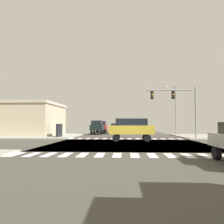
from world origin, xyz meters
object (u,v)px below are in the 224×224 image
object	(u,v)px
street_lamp	(174,106)
pickup_middle_2	(97,127)
traffic_signal_mast	(176,101)
suv_trailing_3	(102,126)
sedan_nearside_1	(116,128)
suv_leading_2	(131,128)
bank_building	(10,119)

from	to	relation	value
street_lamp	pickup_middle_2	world-z (taller)	street_lamp
traffic_signal_mast	suv_trailing_3	size ratio (longest dim) A/B	1.36
sedan_nearside_1	pickup_middle_2	size ratio (longest dim) A/B	0.84
traffic_signal_mast	street_lamp	xyz separation A→B (m)	(1.61, 8.64, 0.07)
suv_leading_2	traffic_signal_mast	bearing A→B (deg)	125.18
traffic_signal_mast	sedan_nearside_1	xyz separation A→B (m)	(-7.85, 14.55, -3.47)
bank_building	suv_trailing_3	world-z (taller)	bank_building
suv_leading_2	suv_trailing_3	distance (m)	23.14
bank_building	suv_trailing_3	distance (m)	18.07
sedan_nearside_1	suv_leading_2	xyz separation A→B (m)	(2.38, -18.41, 0.28)
bank_building	pickup_middle_2	size ratio (longest dim) A/B	3.11
street_lamp	bank_building	bearing A→B (deg)	-172.65
sedan_nearside_1	suv_leading_2	world-z (taller)	suv_leading_2
traffic_signal_mast	suv_trailing_3	xyz separation A→B (m)	(-10.85, 18.65, -3.20)
suv_trailing_3	pickup_middle_2	size ratio (longest dim) A/B	0.90
traffic_signal_mast	pickup_middle_2	bearing A→B (deg)	133.47
sedan_nearside_1	suv_trailing_3	world-z (taller)	suv_trailing_3
traffic_signal_mast	street_lamp	distance (m)	8.79
sedan_nearside_1	pickup_middle_2	xyz separation A→B (m)	(-3.00, -3.10, 0.17)
bank_building	suv_leading_2	world-z (taller)	bank_building
sedan_nearside_1	suv_trailing_3	bearing A→B (deg)	-53.77
suv_leading_2	pickup_middle_2	world-z (taller)	pickup_middle_2
suv_leading_2	pickup_middle_2	size ratio (longest dim) A/B	0.90
street_lamp	sedan_nearside_1	bearing A→B (deg)	148.01
sedan_nearside_1	pickup_middle_2	bearing A→B (deg)	45.97
street_lamp	suv_leading_2	bearing A→B (deg)	-119.53
suv_trailing_3	pickup_middle_2	xyz separation A→B (m)	(0.00, -7.20, -0.10)
pickup_middle_2	traffic_signal_mast	bearing A→B (deg)	133.47
bank_building	suv_leading_2	bearing A→B (deg)	-27.78
suv_leading_2	pickup_middle_2	xyz separation A→B (m)	(-5.38, 15.31, -0.10)
traffic_signal_mast	suv_leading_2	world-z (taller)	traffic_signal_mast
bank_building	suv_leading_2	size ratio (longest dim) A/B	3.45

